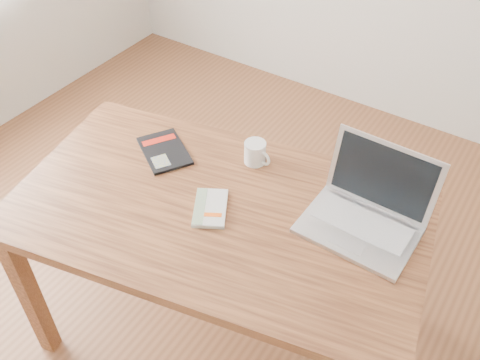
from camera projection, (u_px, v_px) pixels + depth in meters
The scene contains 6 objects.
room at pixel (167, 51), 1.37m from camera, with size 4.04×4.04×2.70m.
desk at pixel (219, 224), 1.86m from camera, with size 1.53×1.06×0.75m.
white_guidebook at pixel (210, 208), 1.79m from camera, with size 0.18×0.21×0.02m.
black_guidebook at pixel (164, 151), 2.01m from camera, with size 0.27×0.25×0.01m.
laptop at pixel (367, 211), 1.71m from camera, with size 0.37×0.31×0.25m.
coffee_mug at pixel (256, 152), 1.94m from camera, with size 0.11×0.08×0.09m.
Camera 1 is at (0.76, -0.93, 2.04)m, focal length 40.00 mm.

